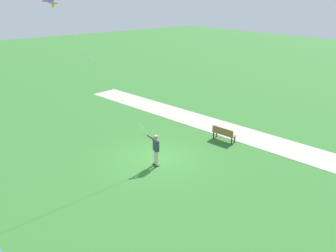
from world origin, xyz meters
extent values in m
plane|color=#33702D|center=(0.00, 0.00, 0.00)|extent=(120.00, 120.00, 0.00)
cube|color=#B7AD99|center=(-6.59, 2.00, 0.01)|extent=(5.79, 32.07, 0.02)
cube|color=#232328|center=(0.43, 0.63, 0.03)|extent=(0.26, 0.18, 0.06)
cylinder|color=beige|center=(0.41, 0.63, 0.45)|extent=(0.14, 0.14, 0.82)
cube|color=#232328|center=(0.36, 0.40, 0.03)|extent=(0.26, 0.18, 0.06)
cylinder|color=beige|center=(0.34, 0.40, 0.45)|extent=(0.14, 0.14, 0.82)
cube|color=#333842|center=(0.38, 0.52, 1.16)|extent=(0.33, 0.45, 0.60)
sphere|color=tan|center=(0.38, 0.52, 1.62)|extent=(0.22, 0.22, 0.22)
ellipsoid|color=olive|center=(0.36, 0.52, 1.66)|extent=(0.28, 0.28, 0.13)
cylinder|color=#333842|center=(0.61, 0.53, 1.61)|extent=(0.45, 0.47, 0.43)
cylinder|color=#333842|center=(0.56, 0.37, 1.61)|extent=(0.56, 0.19, 0.43)
sphere|color=tan|center=(0.74, 0.40, 1.74)|extent=(0.10, 0.10, 0.10)
cone|color=yellow|center=(4.44, -0.80, 8.00)|extent=(0.23, 0.23, 0.22)
cylinder|color=black|center=(4.44, -0.80, 8.11)|extent=(0.25, 1.37, 0.02)
cylinder|color=silver|center=(2.59, -0.20, 4.85)|extent=(3.71, 1.22, 6.22)
cube|color=olive|center=(-4.84, 0.68, 0.45)|extent=(0.60, 1.54, 0.05)
cube|color=olive|center=(-4.65, 0.70, 0.68)|extent=(0.20, 1.50, 0.40)
cube|color=#2D2D33|center=(-4.93, 0.00, 0.23)|extent=(0.07, 0.07, 0.45)
cube|color=#2D2D33|center=(-4.61, 0.03, 0.23)|extent=(0.07, 0.07, 0.45)
cube|color=#2D2D33|center=(-5.07, 1.33, 0.23)|extent=(0.07, 0.07, 0.45)
cube|color=#2D2D33|center=(-4.75, 1.36, 0.23)|extent=(0.07, 0.07, 0.45)
camera|label=1|loc=(10.12, 12.95, 8.43)|focal=35.92mm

